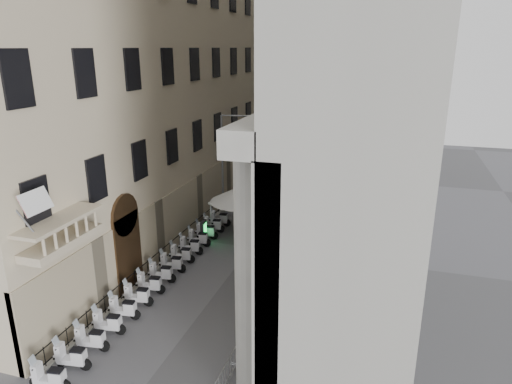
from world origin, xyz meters
TOP-DOWN VIEW (x-y plane):
  - far_building at (0.00, 48.00)m, footprint 22.00×10.00m
  - iron_fence at (-4.30, 18.00)m, footprint 0.30×28.00m
  - blue_awning at (4.15, 26.00)m, footprint 1.60×3.00m
  - flag at (-4.00, 5.00)m, footprint 1.00×1.40m
  - scooter_1 at (-3.48, 5.11)m, footprint 1.47×0.76m
  - scooter_2 at (-3.48, 6.43)m, footprint 1.47×0.76m
  - scooter_3 at (-3.48, 7.75)m, footprint 1.47×0.76m
  - scooter_4 at (-3.48, 9.06)m, footprint 1.47×0.76m
  - scooter_5 at (-3.48, 10.38)m, footprint 1.47×0.76m
  - scooter_6 at (-3.48, 11.70)m, footprint 1.47×0.76m
  - scooter_7 at (-3.48, 13.02)m, footprint 1.47×0.76m
  - scooter_8 at (-3.48, 14.34)m, footprint 1.47×0.76m
  - scooter_9 at (-3.48, 15.66)m, footprint 1.47×0.76m
  - scooter_10 at (-3.48, 16.97)m, footprint 1.47×0.76m
  - scooter_11 at (-3.48, 18.29)m, footprint 1.47×0.76m
  - scooter_12 at (-3.48, 19.61)m, footprint 1.47×0.76m
  - scooter_13 at (-3.48, 20.93)m, footprint 1.47×0.76m
  - scooter_14 at (-3.48, 22.25)m, footprint 1.47×0.76m
  - barrier_1 at (3.16, 8.64)m, footprint 0.60×2.40m
  - barrier_2 at (3.16, 11.14)m, footprint 0.60×2.40m
  - barrier_3 at (3.16, 13.64)m, footprint 0.60×2.40m
  - barrier_4 at (3.16, 16.14)m, footprint 0.60×2.40m
  - barrier_5 at (3.16, 18.64)m, footprint 0.60×2.40m
  - barrier_6 at (3.16, 21.14)m, footprint 0.60×2.40m
  - barrier_7 at (3.16, 23.64)m, footprint 0.60×2.40m
  - security_tent at (-1.67, 21.67)m, footprint 4.59×4.59m
  - street_lamp at (-3.89, 24.96)m, footprint 2.65×0.54m
  - info_kiosk at (-3.39, 19.00)m, footprint 0.31×0.78m
  - pedestrian_a at (-0.75, 30.05)m, footprint 0.78×0.63m
  - pedestrian_b at (0.84, 32.62)m, footprint 1.14×1.04m
  - pedestrian_c at (-1.11, 34.30)m, footprint 1.06×0.81m

SIDE VIEW (x-z plane):
  - iron_fence at x=-4.30m, z-range -0.70..0.70m
  - blue_awning at x=4.15m, z-range -1.50..1.50m
  - flag at x=-4.00m, z-range -4.10..4.10m
  - scooter_1 at x=-3.48m, z-range -0.75..0.75m
  - scooter_2 at x=-3.48m, z-range -0.75..0.75m
  - scooter_3 at x=-3.48m, z-range -0.75..0.75m
  - scooter_4 at x=-3.48m, z-range -0.75..0.75m
  - scooter_5 at x=-3.48m, z-range -0.75..0.75m
  - scooter_6 at x=-3.48m, z-range -0.75..0.75m
  - scooter_7 at x=-3.48m, z-range -0.75..0.75m
  - scooter_8 at x=-3.48m, z-range -0.75..0.75m
  - scooter_9 at x=-3.48m, z-range -0.75..0.75m
  - scooter_10 at x=-3.48m, z-range -0.75..0.75m
  - scooter_11 at x=-3.48m, z-range -0.75..0.75m
  - scooter_12 at x=-3.48m, z-range -0.75..0.75m
  - scooter_13 at x=-3.48m, z-range -0.75..0.75m
  - scooter_14 at x=-3.48m, z-range -0.75..0.75m
  - barrier_1 at x=3.16m, z-range -0.55..0.55m
  - barrier_2 at x=3.16m, z-range -0.55..0.55m
  - barrier_3 at x=3.16m, z-range -0.55..0.55m
  - barrier_4 at x=3.16m, z-range -0.55..0.55m
  - barrier_5 at x=3.16m, z-range -0.55..0.55m
  - barrier_6 at x=3.16m, z-range -0.55..0.55m
  - barrier_7 at x=3.16m, z-range -0.55..0.55m
  - info_kiosk at x=-3.39m, z-range 0.01..1.63m
  - pedestrian_a at x=-0.75m, z-range 0.00..1.87m
  - pedestrian_b at x=0.84m, z-range 0.00..1.89m
  - pedestrian_c at x=-1.11m, z-range 0.00..1.96m
  - security_tent at x=-1.67m, z-range 1.25..4.98m
  - street_lamp at x=-3.89m, z-range 0.78..8.94m
  - far_building at x=0.00m, z-range 0.00..30.00m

